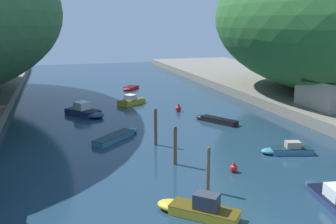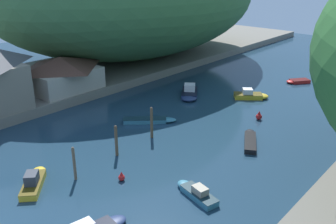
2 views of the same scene
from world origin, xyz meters
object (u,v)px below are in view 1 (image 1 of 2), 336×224
Objects in this scene: boat_small_dinghy at (330,196)px; channel_buoy_near at (178,108)px; boat_open_rowboat at (119,136)px; boat_navy_launch at (214,120)px; boat_mid_channel at (133,101)px; channel_buoy_far at (234,168)px; right_bank_cottage at (335,88)px; boat_yellow_tender at (286,150)px; boat_moored_right at (197,208)px; boat_far_upstream at (86,112)px; boat_cabin_cruiser at (130,88)px.

channel_buoy_near is at bearing 102.89° from boat_small_dinghy.
boat_navy_launch is (11.57, 3.03, 0.01)m from boat_open_rowboat.
boat_navy_launch reaches higher than boat_open_rowboat.
boat_small_dinghy is 26.48m from channel_buoy_near.
boat_navy_launch is at bearing -69.48° from channel_buoy_near.
boat_mid_channel is 14.28m from boat_navy_launch.
boat_navy_launch is at bearing 72.03° from channel_buoy_far.
right_bank_cottage is 26.16m from boat_mid_channel.
channel_buoy_far is at bearing 130.83° from boat_small_dinghy.
channel_buoy_near is at bearing 154.87° from right_bank_cottage.
boat_yellow_tender is at bearing 83.35° from boat_small_dinghy.
boat_open_rowboat is (-1.90, 16.46, -0.18)m from boat_moored_right.
boat_far_upstream is (-2.32, 10.33, 0.24)m from boat_open_rowboat.
boat_yellow_tender reaches higher than channel_buoy_far.
boat_moored_right is 43.59m from boat_cabin_cruiser.
boat_moored_right is (-11.33, -7.78, 0.09)m from boat_yellow_tender.
boat_small_dinghy is 6.38× the size of channel_buoy_far.
boat_moored_right is 0.85× the size of boat_navy_launch.
boat_mid_channel reaches higher than channel_buoy_far.
channel_buoy_far is (-19.33, -12.28, -3.21)m from right_bank_cottage.
channel_buoy_far is at bearing 77.58° from boat_far_upstream.
boat_navy_launch is at bearing 60.68° from boat_open_rowboat.
boat_far_upstream is 15.69m from boat_navy_launch.
right_bank_cottage is 8.09× the size of channel_buoy_far.
boat_moored_right reaches higher than boat_mid_channel.
boat_moored_right is at bearing -133.48° from channel_buoy_far.
boat_open_rowboat is (-10.70, 17.26, -0.12)m from boat_small_dinghy.
right_bank_cottage is at bearing 164.04° from boat_cabin_cruiser.
right_bank_cottage is at bearing -25.13° from channel_buoy_near.
boat_small_dinghy reaches higher than channel_buoy_near.
channel_buoy_near reaches higher than boat_open_rowboat.
boat_small_dinghy is 30.50m from boat_far_upstream.
channel_buoy_near is at bearing -2.82° from boat_mid_channel.
boat_yellow_tender is 5.25× the size of channel_buoy_far.
boat_cabin_cruiser is at bearing 72.22° from boat_navy_launch.
boat_navy_launch is at bearing 97.33° from boat_small_dinghy.
boat_navy_launch is (9.67, 19.50, -0.18)m from boat_moored_right.
boat_far_upstream is at bearing -92.07° from boat_mid_channel.
boat_open_rowboat is 10.59m from boat_far_upstream.
boat_yellow_tender is 8.94m from boat_small_dinghy.
boat_mid_channel is at bearing 125.91° from channel_buoy_near.
channel_buoy_near is (7.37, 25.65, -0.01)m from boat_moored_right.
boat_yellow_tender is at bearing 137.12° from boat_cabin_cruiser.
channel_buoy_far is (6.99, -11.09, 0.08)m from boat_open_rowboat.
right_bank_cottage reaches higher than boat_far_upstream.
boat_cabin_cruiser is (1.78, 11.35, -0.19)m from boat_mid_channel.
boat_small_dinghy is 1.02× the size of boat_navy_launch.
channel_buoy_far reaches higher than boat_open_rowboat.
channel_buoy_near is (-1.43, 26.44, 0.05)m from boat_small_dinghy.
right_bank_cottage is 30.22m from boat_far_upstream.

